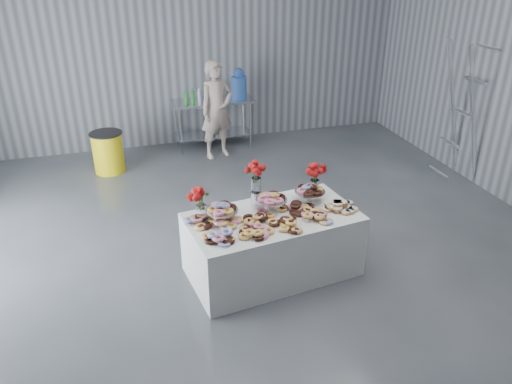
# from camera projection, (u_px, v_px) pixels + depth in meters

# --- Properties ---
(ground) EXTENTS (9.00, 9.00, 0.00)m
(ground) POSITION_uv_depth(u_px,v_px,m) (262.00, 270.00, 5.92)
(ground) COLOR #3A3D42
(ground) RESTS_ON ground
(room_walls) EXTENTS (8.04, 9.04, 4.02)m
(room_walls) POSITION_uv_depth(u_px,v_px,m) (234.00, 42.00, 4.73)
(room_walls) COLOR gray
(room_walls) RESTS_ON ground
(display_table) EXTENTS (2.01, 1.24, 0.75)m
(display_table) POSITION_uv_depth(u_px,v_px,m) (273.00, 244.00, 5.73)
(display_table) COLOR silver
(display_table) RESTS_ON ground
(prep_table) EXTENTS (1.50, 0.60, 0.90)m
(prep_table) POSITION_uv_depth(u_px,v_px,m) (213.00, 115.00, 9.24)
(prep_table) COLOR silver
(prep_table) RESTS_ON ground
(donut_mounds) EXTENTS (1.89, 1.03, 0.09)m
(donut_mounds) POSITION_uv_depth(u_px,v_px,m) (275.00, 215.00, 5.50)
(donut_mounds) COLOR gold
(donut_mounds) RESTS_ON display_table
(cake_stand_left) EXTENTS (0.36, 0.36, 0.17)m
(cake_stand_left) POSITION_uv_depth(u_px,v_px,m) (222.00, 209.00, 5.42)
(cake_stand_left) COLOR silver
(cake_stand_left) RESTS_ON display_table
(cake_stand_mid) EXTENTS (0.36, 0.36, 0.17)m
(cake_stand_mid) POSITION_uv_depth(u_px,v_px,m) (271.00, 198.00, 5.64)
(cake_stand_mid) COLOR silver
(cake_stand_mid) RESTS_ON display_table
(cake_stand_right) EXTENTS (0.36, 0.36, 0.17)m
(cake_stand_right) POSITION_uv_depth(u_px,v_px,m) (310.00, 190.00, 5.82)
(cake_stand_right) COLOR silver
(cake_stand_right) RESTS_ON display_table
(danish_pile) EXTENTS (0.48, 0.48, 0.11)m
(danish_pile) POSITION_uv_depth(u_px,v_px,m) (338.00, 204.00, 5.69)
(danish_pile) COLOR silver
(danish_pile) RESTS_ON display_table
(bouquet_left) EXTENTS (0.26, 0.26, 0.42)m
(bouquet_left) POSITION_uv_depth(u_px,v_px,m) (201.00, 196.00, 5.36)
(bouquet_left) COLOR white
(bouquet_left) RESTS_ON display_table
(bouquet_right) EXTENTS (0.26, 0.26, 0.42)m
(bouquet_right) POSITION_uv_depth(u_px,v_px,m) (315.00, 171.00, 5.93)
(bouquet_right) COLOR white
(bouquet_right) RESTS_ON display_table
(bouquet_center) EXTENTS (0.26, 0.26, 0.57)m
(bouquet_center) POSITION_uv_depth(u_px,v_px,m) (256.00, 174.00, 5.66)
(bouquet_center) COLOR silver
(bouquet_center) RESTS_ON display_table
(water_jug) EXTENTS (0.28, 0.28, 0.55)m
(water_jug) POSITION_uv_depth(u_px,v_px,m) (239.00, 85.00, 9.13)
(water_jug) COLOR #4277E0
(water_jug) RESTS_ON prep_table
(drink_bottles) EXTENTS (0.54, 0.08, 0.27)m
(drink_bottles) POSITION_uv_depth(u_px,v_px,m) (196.00, 96.00, 8.88)
(drink_bottles) COLOR #268C33
(drink_bottles) RESTS_ON prep_table
(person) EXTENTS (0.72, 0.58, 1.72)m
(person) POSITION_uv_depth(u_px,v_px,m) (217.00, 110.00, 8.71)
(person) COLOR #CC8C93
(person) RESTS_ON ground
(trash_barrel) EXTENTS (0.54, 0.54, 0.69)m
(trash_barrel) POSITION_uv_depth(u_px,v_px,m) (108.00, 152.00, 8.32)
(trash_barrel) COLOR yellow
(trash_barrel) RESTS_ON ground
(stepladder) EXTENTS (0.79, 0.55, 2.22)m
(stepladder) POSITION_uv_depth(u_px,v_px,m) (463.00, 113.00, 7.74)
(stepladder) COLOR silver
(stepladder) RESTS_ON ground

